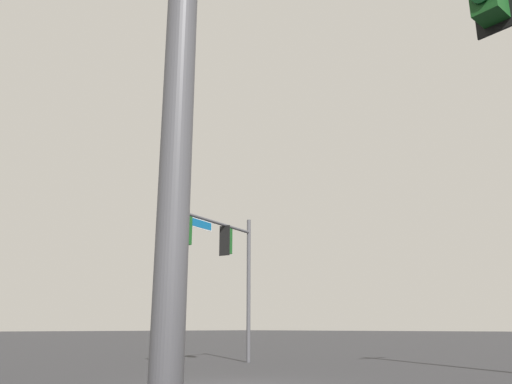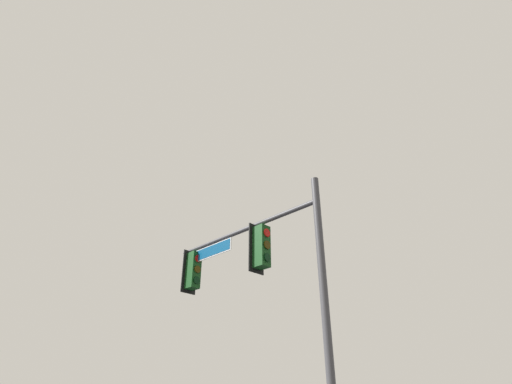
{
  "view_description": "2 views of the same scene",
  "coord_description": "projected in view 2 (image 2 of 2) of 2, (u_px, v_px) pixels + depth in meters",
  "views": [
    {
      "loc": [
        9.45,
        9.77,
        1.47
      ],
      "look_at": [
        -4.44,
        -3.71,
        6.74
      ],
      "focal_mm": 35.0,
      "sensor_mm": 36.0,
      "label": 1
    },
    {
      "loc": [
        -13.12,
        -0.81,
        1.43
      ],
      "look_at": [
        -3.17,
        -6.97,
        7.8
      ],
      "focal_mm": 28.0,
      "sensor_mm": 36.0,
      "label": 2
    }
  ],
  "objects": [
    {
      "name": "signal_pole_near",
      "position": [
        251.0,
        269.0,
        10.2
      ],
      "size": [
        5.13,
        1.48,
        6.35
      ],
      "color": "#47474C",
      "rests_on": "ground_plane"
    }
  ]
}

